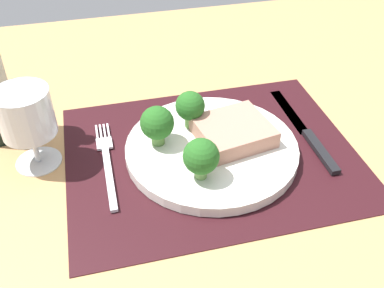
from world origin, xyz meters
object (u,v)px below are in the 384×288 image
(steak, at_px, (233,131))
(plate, at_px, (212,149))
(knife, at_px, (307,134))
(fork, at_px, (107,162))
(wine_glass, at_px, (26,117))

(steak, bearing_deg, plate, -167.91)
(plate, xyz_separation_m, knife, (0.16, 0.01, -0.00))
(knife, bearing_deg, fork, -179.37)
(fork, bearing_deg, plate, -6.19)
(plate, distance_m, fork, 0.16)
(plate, distance_m, steak, 0.04)
(plate, height_order, wine_glass, wine_glass)
(steak, distance_m, wine_glass, 0.29)
(fork, distance_m, knife, 0.31)
(plate, xyz_separation_m, fork, (-0.15, 0.01, -0.01))
(plate, distance_m, knife, 0.16)
(wine_glass, bearing_deg, plate, -10.10)
(plate, height_order, fork, plate)
(fork, relative_size, knife, 0.83)
(steak, height_order, fork, steak)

